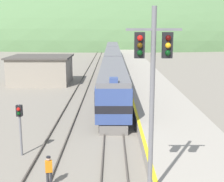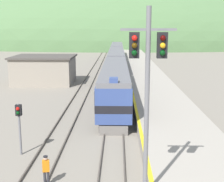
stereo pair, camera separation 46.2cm
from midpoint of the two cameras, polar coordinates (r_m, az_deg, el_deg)
The scene contains 11 objects.
track_main at distance 79.02m, azimuth 0.13°, elevation 5.81°, with size 1.52×180.00×0.16m.
track_siding at distance 79.14m, azimuth -2.90°, elevation 5.81°, with size 1.52×180.00×0.16m.
platform at distance 59.29m, azimuth 4.68°, elevation 4.20°, with size 5.81×140.00×0.95m.
distant_hills at distance 137.83m, azimuth 0.16°, elevation 8.28°, with size 165.74×74.58×54.11m.
station_shed at distance 46.60m, azimuth -12.92°, elevation 3.83°, with size 8.77×7.43×4.01m.
express_train_lead_car at distance 33.38m, azimuth 0.02°, elevation 1.46°, with size 2.87×21.16×4.41m.
carriage_second at distance 55.16m, azimuth 0.09°, elevation 5.50°, with size 2.86×20.60×4.05m.
carriage_third at distance 76.54m, azimuth 0.13°, elevation 7.22°, with size 2.86×20.60×4.05m.
signal_mast_main at distance 12.68m, azimuth 6.58°, elevation 1.29°, with size 2.20×0.42×8.93m.
signal_post_siding at distance 20.58m, azimuth -16.94°, elevation -4.90°, with size 0.36×0.42×3.39m.
track_worker at distance 16.90m, azimuth -12.07°, elevation -13.85°, with size 0.40×0.29×1.64m.
Camera 1 is at (-0.12, -8.61, 8.13)m, focal length 50.00 mm.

